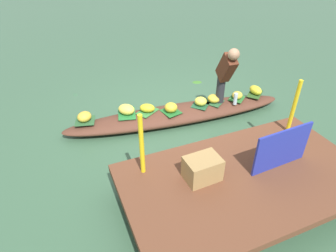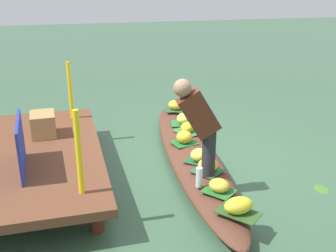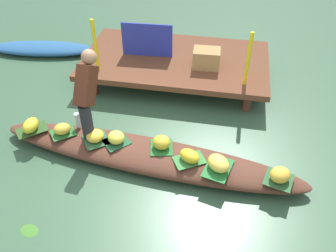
{
  "view_description": "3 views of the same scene",
  "coord_description": "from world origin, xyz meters",
  "px_view_note": "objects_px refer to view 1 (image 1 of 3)",
  "views": [
    {
      "loc": [
        2.02,
        4.33,
        3.08
      ],
      "look_at": [
        0.47,
        0.61,
        0.35
      ],
      "focal_mm": 31.41,
      "sensor_mm": 36.0,
      "label": 1
    },
    {
      "loc": [
        -4.8,
        1.63,
        2.42
      ],
      "look_at": [
        0.36,
        0.25,
        0.46
      ],
      "focal_mm": 42.41,
      "sensor_mm": 36.0,
      "label": 2
    },
    {
      "loc": [
        0.91,
        -3.45,
        3.66
      ],
      "look_at": [
        0.23,
        0.27,
        0.46
      ],
      "focal_mm": 39.45,
      "sensor_mm": 36.0,
      "label": 3
    }
  ],
  "objects_px": {
    "banana_bunch_2": "(84,117)",
    "water_bottle": "(235,99)",
    "vendor_boat": "(178,114)",
    "produce_crate": "(202,169)",
    "banana_bunch_3": "(171,107)",
    "banana_bunch_7": "(147,108)",
    "banana_bunch_6": "(237,95)",
    "vendor_person": "(226,72)",
    "market_banner": "(282,149)",
    "banana_bunch_4": "(201,101)",
    "banana_bunch_1": "(126,109)",
    "banana_bunch_5": "(256,90)",
    "banana_bunch_0": "(214,99)"
  },
  "relations": [
    {
      "from": "banana_bunch_2",
      "to": "water_bottle",
      "type": "relative_size",
      "value": 1.11
    },
    {
      "from": "vendor_boat",
      "to": "produce_crate",
      "type": "relative_size",
      "value": 9.73
    },
    {
      "from": "banana_bunch_3",
      "to": "banana_bunch_7",
      "type": "height_order",
      "value": "banana_bunch_3"
    },
    {
      "from": "banana_bunch_6",
      "to": "vendor_person",
      "type": "xyz_separation_m",
      "value": [
        0.41,
        0.11,
        0.6
      ]
    },
    {
      "from": "banana_bunch_2",
      "to": "market_banner",
      "type": "bearing_deg",
      "value": 132.28
    },
    {
      "from": "banana_bunch_4",
      "to": "banana_bunch_6",
      "type": "relative_size",
      "value": 1.0
    },
    {
      "from": "banana_bunch_7",
      "to": "banana_bunch_1",
      "type": "bearing_deg",
      "value": -11.76
    },
    {
      "from": "banana_bunch_5",
      "to": "banana_bunch_0",
      "type": "bearing_deg",
      "value": -2.12
    },
    {
      "from": "banana_bunch_3",
      "to": "banana_bunch_7",
      "type": "relative_size",
      "value": 0.84
    },
    {
      "from": "banana_bunch_1",
      "to": "market_banner",
      "type": "bearing_deg",
      "value": 121.44
    },
    {
      "from": "banana_bunch_4",
      "to": "banana_bunch_5",
      "type": "distance_m",
      "value": 1.25
    },
    {
      "from": "banana_bunch_3",
      "to": "vendor_person",
      "type": "relative_size",
      "value": 0.2
    },
    {
      "from": "water_bottle",
      "to": "produce_crate",
      "type": "height_order",
      "value": "produce_crate"
    },
    {
      "from": "market_banner",
      "to": "produce_crate",
      "type": "bearing_deg",
      "value": -13.27
    },
    {
      "from": "banana_bunch_3",
      "to": "produce_crate",
      "type": "distance_m",
      "value": 1.96
    },
    {
      "from": "banana_bunch_7",
      "to": "vendor_person",
      "type": "xyz_separation_m",
      "value": [
        -1.41,
        0.32,
        0.6
      ]
    },
    {
      "from": "banana_bunch_7",
      "to": "banana_bunch_5",
      "type": "bearing_deg",
      "value": 175.23
    },
    {
      "from": "vendor_person",
      "to": "market_banner",
      "type": "bearing_deg",
      "value": 79.95
    },
    {
      "from": "market_banner",
      "to": "banana_bunch_3",
      "type": "bearing_deg",
      "value": -75.33
    },
    {
      "from": "banana_bunch_7",
      "to": "water_bottle",
      "type": "height_order",
      "value": "water_bottle"
    },
    {
      "from": "produce_crate",
      "to": "banana_bunch_3",
      "type": "bearing_deg",
      "value": -101.53
    },
    {
      "from": "banana_bunch_5",
      "to": "water_bottle",
      "type": "bearing_deg",
      "value": 17.61
    },
    {
      "from": "banana_bunch_1",
      "to": "banana_bunch_5",
      "type": "distance_m",
      "value": 2.66
    },
    {
      "from": "produce_crate",
      "to": "banana_bunch_5",
      "type": "bearing_deg",
      "value": -140.15
    },
    {
      "from": "banana_bunch_4",
      "to": "water_bottle",
      "type": "distance_m",
      "value": 0.67
    },
    {
      "from": "banana_bunch_3",
      "to": "market_banner",
      "type": "relative_size",
      "value": 0.27
    },
    {
      "from": "banana_bunch_7",
      "to": "produce_crate",
      "type": "bearing_deg",
      "value": 90.34
    },
    {
      "from": "banana_bunch_0",
      "to": "market_banner",
      "type": "height_order",
      "value": "market_banner"
    },
    {
      "from": "banana_bunch_1",
      "to": "banana_bunch_6",
      "type": "height_order",
      "value": "banana_bunch_1"
    },
    {
      "from": "market_banner",
      "to": "banana_bunch_0",
      "type": "bearing_deg",
      "value": -99.68
    },
    {
      "from": "banana_bunch_2",
      "to": "banana_bunch_7",
      "type": "relative_size",
      "value": 0.91
    },
    {
      "from": "banana_bunch_4",
      "to": "banana_bunch_5",
      "type": "height_order",
      "value": "banana_bunch_5"
    },
    {
      "from": "banana_bunch_1",
      "to": "banana_bunch_6",
      "type": "distance_m",
      "value": 2.21
    },
    {
      "from": "banana_bunch_1",
      "to": "banana_bunch_6",
      "type": "bearing_deg",
      "value": 172.49
    },
    {
      "from": "banana_bunch_1",
      "to": "banana_bunch_5",
      "type": "relative_size",
      "value": 1.04
    },
    {
      "from": "vendor_person",
      "to": "produce_crate",
      "type": "xyz_separation_m",
      "value": [
        1.39,
        1.76,
        -0.35
      ]
    },
    {
      "from": "banana_bunch_1",
      "to": "banana_bunch_7",
      "type": "distance_m",
      "value": 0.38
    },
    {
      "from": "banana_bunch_6",
      "to": "water_bottle",
      "type": "relative_size",
      "value": 1.01
    },
    {
      "from": "vendor_person",
      "to": "water_bottle",
      "type": "relative_size",
      "value": 5.11
    },
    {
      "from": "banana_bunch_0",
      "to": "banana_bunch_3",
      "type": "xyz_separation_m",
      "value": [
        0.91,
        0.02,
        0.02
      ]
    },
    {
      "from": "water_bottle",
      "to": "banana_bunch_6",
      "type": "bearing_deg",
      "value": -133.24
    },
    {
      "from": "banana_bunch_0",
      "to": "banana_bunch_1",
      "type": "relative_size",
      "value": 0.8
    },
    {
      "from": "banana_bunch_3",
      "to": "water_bottle",
      "type": "xyz_separation_m",
      "value": [
        -1.25,
        0.22,
        0.02
      ]
    },
    {
      "from": "banana_bunch_1",
      "to": "market_banner",
      "type": "relative_size",
      "value": 0.36
    },
    {
      "from": "banana_bunch_6",
      "to": "water_bottle",
      "type": "bearing_deg",
      "value": 46.76
    },
    {
      "from": "banana_bunch_5",
      "to": "produce_crate",
      "type": "relative_size",
      "value": 0.68
    },
    {
      "from": "banana_bunch_4",
      "to": "vendor_person",
      "type": "relative_size",
      "value": 0.2
    },
    {
      "from": "banana_bunch_0",
      "to": "banana_bunch_2",
      "type": "xyz_separation_m",
      "value": [
        2.43,
        -0.29,
        0.01
      ]
    },
    {
      "from": "banana_bunch_4",
      "to": "market_banner",
      "type": "bearing_deg",
      "value": 91.06
    },
    {
      "from": "banana_bunch_6",
      "to": "banana_bunch_4",
      "type": "bearing_deg",
      "value": -3.35
    }
  ]
}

